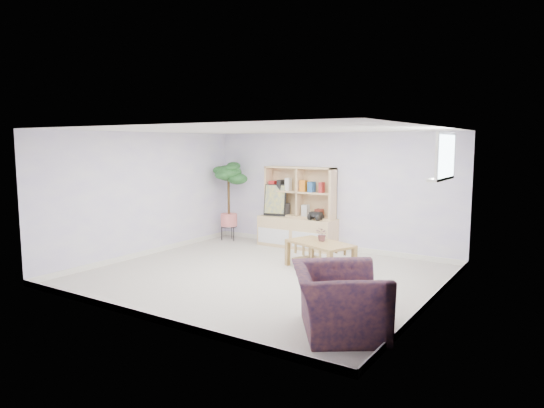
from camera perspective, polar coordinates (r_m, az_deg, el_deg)
The scene contains 14 objects.
floor at distance 8.14m, azimuth -1.12°, elevation -8.39°, with size 5.50×5.00×0.01m, color #BBB09B.
ceiling at distance 7.85m, azimuth -1.16°, elevation 8.74°, with size 5.50×5.00×0.01m, color white.
walls at distance 7.91m, azimuth -1.14°, elevation 0.02°, with size 5.51×5.01×2.40m.
baseboard at distance 8.13m, azimuth -1.12°, elevation -8.05°, with size 5.50×5.00×0.10m, color white, non-canonical shape.
window at distance 7.29m, azimuth 19.81°, elevation 5.31°, with size 0.10×0.98×0.68m, color silver, non-canonical shape.
window_sill at distance 7.32m, azimuth 19.24°, elevation 2.83°, with size 0.14×1.00×0.04m, color white.
storage_unit at distance 10.17m, azimuth 2.99°, elevation -0.41°, with size 1.69×0.57×1.69m, color #E1B287, non-canonical shape.
poster at distance 10.36m, azimuth 0.38°, elevation 0.45°, with size 0.49×0.11×0.68m, color yellow, non-canonical shape.
toy_truck at distance 9.86m, azimuth 5.17°, elevation -1.36°, with size 0.35×0.24×0.18m, color black, non-canonical shape.
coffee_table at distance 8.50m, azimuth 5.65°, elevation -6.08°, with size 1.17×0.64×0.48m, color olive, non-canonical shape.
table_plant at distance 8.52m, azimuth 5.94°, elevation -3.57°, with size 0.22×0.19×0.25m, color #104711.
floor_tree at distance 10.93m, azimuth -5.11°, elevation 0.31°, with size 0.65×0.65×1.77m, color #1C4922, non-canonical shape.
armchair at distance 5.74m, azimuth 7.84°, elevation -10.68°, with size 1.16×1.01×0.86m, color #151437.
sill_plant at distance 7.40m, azimuth 19.44°, elevation 3.94°, with size 0.13×0.11×0.24m, color #1C4922.
Camera 1 is at (4.39, -6.50, 2.18)m, focal length 32.00 mm.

